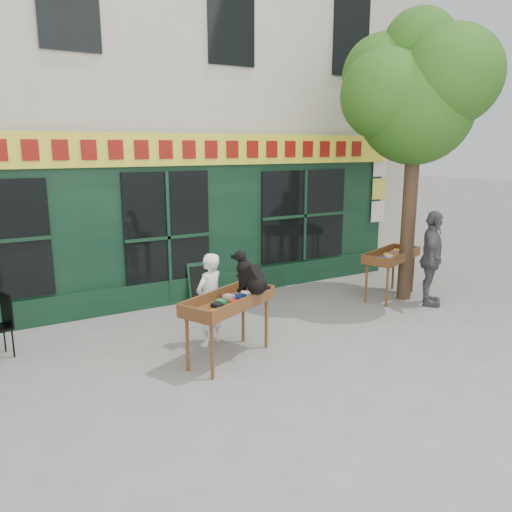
# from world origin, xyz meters

# --- Properties ---
(ground) EXTENTS (80.00, 80.00, 0.00)m
(ground) POSITION_xyz_m (0.00, 0.00, 0.00)
(ground) COLOR slate
(ground) RESTS_ON ground
(building) EXTENTS (14.00, 7.26, 10.00)m
(building) POSITION_xyz_m (0.00, 5.97, 4.97)
(building) COLOR beige
(building) RESTS_ON ground
(street_tree) EXTENTS (3.05, 2.90, 5.60)m
(street_tree) POSITION_xyz_m (4.34, 0.36, 4.11)
(street_tree) COLOR #382619
(street_tree) RESTS_ON ground
(book_cart_center) EXTENTS (1.62, 1.19, 0.99)m
(book_cart_center) POSITION_xyz_m (-0.18, -0.56, 0.82)
(book_cart_center) COLOR brown
(book_cart_center) RESTS_ON ground
(dog) EXTENTS (0.56, 0.69, 0.60)m
(dog) POSITION_xyz_m (0.17, -0.61, 1.29)
(dog) COLOR black
(dog) RESTS_ON book_cart_center
(woman) EXTENTS (0.63, 0.54, 1.47)m
(woman) POSITION_xyz_m (-0.18, 0.09, 0.73)
(woman) COLOR white
(woman) RESTS_ON ground
(book_cart_right) EXTENTS (1.62, 1.12, 0.99)m
(book_cart_right) POSITION_xyz_m (4.10, 0.49, 0.82)
(book_cart_right) COLOR brown
(book_cart_right) RESTS_ON ground
(man_right) EXTENTS (1.12, 1.06, 1.86)m
(man_right) POSITION_xyz_m (4.40, -0.26, 0.93)
(man_right) COLOR #525156
(man_right) RESTS_ON ground
(bistro_chair_right) EXTENTS (0.46, 0.46, 0.95)m
(bistro_chair_right) POSITION_xyz_m (-3.02, 1.22, 0.56)
(bistro_chair_right) COLOR black
(bistro_chair_right) RESTS_ON ground
(chalkboard) EXTENTS (0.57, 0.22, 0.79)m
(chalkboard) POSITION_xyz_m (0.62, 2.19, 0.40)
(chalkboard) COLOR black
(chalkboard) RESTS_ON ground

